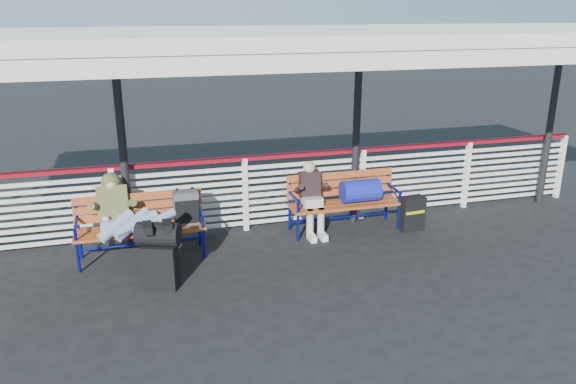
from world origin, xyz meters
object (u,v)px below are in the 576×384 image
object	(u,v)px
bench_left	(157,216)
suitcase_side	(412,213)
traveler_man	(129,219)
companion_person	(312,198)
luggage_stack	(159,253)
bench_right	(353,193)

from	to	relation	value
bench_left	suitcase_side	xyz separation A→B (m)	(3.99, -0.10, -0.33)
traveler_man	suitcase_side	world-z (taller)	traveler_man
bench_left	suitcase_side	distance (m)	4.01
companion_person	traveler_man	bearing A→B (deg)	-169.07
companion_person	suitcase_side	xyz separation A→B (m)	(1.60, -0.30, -0.32)
luggage_stack	bench_left	bearing A→B (deg)	109.10
luggage_stack	traveler_man	xyz separation A→B (m)	(-0.35, 0.69, 0.24)
bench_left	traveler_man	bearing A→B (deg)	-137.89
luggage_stack	companion_person	distance (m)	2.72
bench_left	traveler_man	world-z (taller)	traveler_man
companion_person	suitcase_side	bearing A→B (deg)	-10.54
bench_right	traveler_man	size ratio (longest dim) A/B	1.10
suitcase_side	companion_person	bearing A→B (deg)	164.17
traveler_man	companion_person	bearing A→B (deg)	10.93
bench_left	bench_right	distance (m)	3.09
luggage_stack	traveler_man	world-z (taller)	traveler_man
luggage_stack	bench_left	distance (m)	1.04
luggage_stack	bench_left	size ratio (longest dim) A/B	0.50
traveler_man	suitcase_side	bearing A→B (deg)	3.11
traveler_man	suitcase_side	distance (m)	4.40
bench_right	suitcase_side	world-z (taller)	bench_right
traveler_man	companion_person	world-z (taller)	traveler_man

